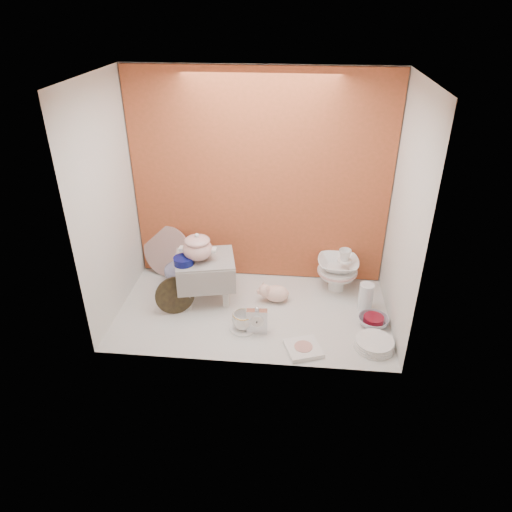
# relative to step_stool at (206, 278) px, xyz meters

# --- Properties ---
(ground) EXTENTS (1.80, 1.80, 0.00)m
(ground) POSITION_rel_step_stool_xyz_m (0.34, -0.13, -0.16)
(ground) COLOR silver
(ground) RESTS_ON ground
(niche_shell) EXTENTS (1.86, 1.03, 1.53)m
(niche_shell) POSITION_rel_step_stool_xyz_m (0.34, 0.05, 0.77)
(niche_shell) COLOR #BA502E
(niche_shell) RESTS_ON ground
(step_stool) EXTENTS (0.45, 0.41, 0.33)m
(step_stool) POSITION_rel_step_stool_xyz_m (0.00, 0.00, 0.00)
(step_stool) COLOR silver
(step_stool) RESTS_ON ground
(soup_tureen) EXTENTS (0.26, 0.26, 0.20)m
(soup_tureen) POSITION_rel_step_stool_xyz_m (-0.04, -0.03, 0.26)
(soup_tureen) COLOR white
(soup_tureen) RESTS_ON step_stool
(cobalt_bowl) EXTENTS (0.16, 0.16, 0.05)m
(cobalt_bowl) POSITION_rel_step_stool_xyz_m (-0.12, -0.09, 0.19)
(cobalt_bowl) COLOR #0B1055
(cobalt_bowl) RESTS_ON step_stool
(floral_platter) EXTENTS (0.41, 0.21, 0.38)m
(floral_platter) POSITION_rel_step_stool_xyz_m (-0.35, 0.30, 0.03)
(floral_platter) COLOR silver
(floral_platter) RESTS_ON ground
(blue_white_vase) EXTENTS (0.27, 0.27, 0.23)m
(blue_white_vase) POSITION_rel_step_stool_xyz_m (-0.24, 0.20, -0.05)
(blue_white_vase) COLOR white
(blue_white_vase) RESTS_ON ground
(lacquer_tray) EXTENTS (0.26, 0.16, 0.26)m
(lacquer_tray) POSITION_rel_step_stool_xyz_m (-0.18, -0.18, -0.03)
(lacquer_tray) COLOR black
(lacquer_tray) RESTS_ON ground
(mantel_clock) EXTENTS (0.13, 0.05, 0.19)m
(mantel_clock) POSITION_rel_step_stool_xyz_m (0.39, -0.34, -0.07)
(mantel_clock) COLOR silver
(mantel_clock) RESTS_ON ground
(plush_pig) EXTENTS (0.25, 0.20, 0.13)m
(plush_pig) POSITION_rel_step_stool_xyz_m (0.49, 0.01, -0.10)
(plush_pig) COLOR beige
(plush_pig) RESTS_ON ground
(teacup_saucer) EXTENTS (0.23, 0.23, 0.01)m
(teacup_saucer) POSITION_rel_step_stool_xyz_m (0.29, -0.32, -0.16)
(teacup_saucer) COLOR white
(teacup_saucer) RESTS_ON ground
(gold_rim_teacup) EXTENTS (0.15, 0.15, 0.11)m
(gold_rim_teacup) POSITION_rel_step_stool_xyz_m (0.29, -0.32, -0.10)
(gold_rim_teacup) COLOR white
(gold_rim_teacup) RESTS_ON teacup_saucer
(lattice_dish) EXTENTS (0.25, 0.25, 0.03)m
(lattice_dish) POSITION_rel_step_stool_xyz_m (0.68, -0.49, -0.15)
(lattice_dish) COLOR white
(lattice_dish) RESTS_ON ground
(dinner_plate_stack) EXTENTS (0.25, 0.25, 0.06)m
(dinner_plate_stack) POSITION_rel_step_stool_xyz_m (1.10, -0.42, -0.13)
(dinner_plate_stack) COLOR white
(dinner_plate_stack) RESTS_ON ground
(crystal_bowl) EXTENTS (0.24, 0.24, 0.06)m
(crystal_bowl) POSITION_rel_step_stool_xyz_m (1.12, -0.20, -0.13)
(crystal_bowl) COLOR silver
(crystal_bowl) RESTS_ON ground
(clear_glass_vase) EXTENTS (0.10, 0.10, 0.19)m
(clear_glass_vase) POSITION_rel_step_stool_xyz_m (1.09, -0.02, -0.07)
(clear_glass_vase) COLOR silver
(clear_glass_vase) RESTS_ON ground
(porcelain_tower) EXTENTS (0.33, 0.33, 0.33)m
(porcelain_tower) POSITION_rel_step_stool_xyz_m (0.91, 0.21, 0.00)
(porcelain_tower) COLOR white
(porcelain_tower) RESTS_ON ground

